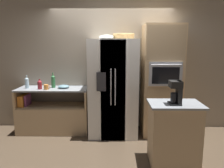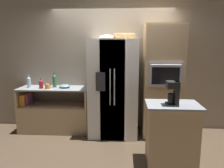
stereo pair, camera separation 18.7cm
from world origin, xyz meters
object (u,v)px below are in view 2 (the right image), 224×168
(bottle_tall, at_px, (41,84))
(refrigerator, at_px, (113,88))
(bottle_wide, at_px, (29,82))
(coffee_maker, at_px, (174,92))
(wall_oven, at_px, (162,81))
(fruit_bowl, at_px, (107,37))
(mixing_bowl, at_px, (65,86))
(bottle_short, at_px, (54,81))
(wicker_basket, at_px, (124,36))
(mug, at_px, (47,86))

(bottle_tall, bearing_deg, refrigerator, 0.10)
(bottle_wide, bearing_deg, coffee_maker, -25.23)
(refrigerator, bearing_deg, wall_oven, 3.36)
(wall_oven, xyz_separation_m, bottle_wide, (-2.68, 0.03, -0.05))
(fruit_bowl, xyz_separation_m, mixing_bowl, (-0.87, 0.08, -0.98))
(bottle_short, distance_m, bottle_wide, 0.52)
(wicker_basket, relative_size, bottle_tall, 2.07)
(refrigerator, height_order, coffee_maker, refrigerator)
(bottle_short, height_order, mixing_bowl, bottle_short)
(refrigerator, relative_size, bottle_tall, 9.30)
(bottle_wide, bearing_deg, refrigerator, -2.87)
(fruit_bowl, bearing_deg, wicker_basket, 12.24)
(mixing_bowl, bearing_deg, wall_oven, -1.38)
(bottle_short, relative_size, mixing_bowl, 1.35)
(mixing_bowl, bearing_deg, bottle_tall, -166.72)
(bottle_tall, distance_m, coffee_maker, 2.63)
(bottle_tall, xyz_separation_m, mug, (0.14, -0.03, -0.05))
(bottle_wide, relative_size, coffee_maker, 0.77)
(bottle_wide, xyz_separation_m, mug, (0.43, -0.12, -0.07))
(fruit_bowl, distance_m, bottle_tall, 1.60)
(bottle_short, bearing_deg, bottle_wide, -172.83)
(wall_oven, height_order, bottle_tall, wall_oven)
(bottle_short, distance_m, mixing_bowl, 0.25)
(mixing_bowl, relative_size, coffee_maker, 0.67)
(wall_oven, xyz_separation_m, bottle_tall, (-2.39, -0.06, -0.07))
(wicker_basket, distance_m, bottle_tall, 1.90)
(bottle_tall, distance_m, mug, 0.15)
(mug, bearing_deg, coffee_maker, -26.90)
(coffee_maker, bearing_deg, wicker_basket, 119.46)
(fruit_bowl, distance_m, coffee_maker, 1.77)
(mug, distance_m, coffee_maker, 2.50)
(wall_oven, bearing_deg, mug, -177.74)
(wicker_basket, bearing_deg, bottle_tall, -176.54)
(mug, bearing_deg, refrigerator, 1.46)
(fruit_bowl, relative_size, mug, 2.19)
(bottle_tall, bearing_deg, fruit_bowl, 1.21)
(fruit_bowl, height_order, mug, fruit_bowl)
(wall_oven, relative_size, coffee_maker, 6.33)
(wall_oven, xyz_separation_m, mixing_bowl, (-1.95, 0.05, -0.14))
(wicker_basket, xyz_separation_m, bottle_short, (-1.43, 0.05, -0.89))
(wicker_basket, height_order, bottle_short, wicker_basket)
(bottle_tall, relative_size, bottle_wide, 0.77)
(refrigerator, distance_m, mixing_bowl, 1.01)
(wicker_basket, bearing_deg, wall_oven, -3.22)
(mug, relative_size, coffee_maker, 0.37)
(wall_oven, height_order, bottle_short, wall_oven)
(wicker_basket, height_order, coffee_maker, wicker_basket)
(wall_oven, distance_m, mug, 2.26)
(wall_oven, xyz_separation_m, wicker_basket, (-0.74, 0.04, 0.86))
(bottle_tall, height_order, mixing_bowl, bottle_tall)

